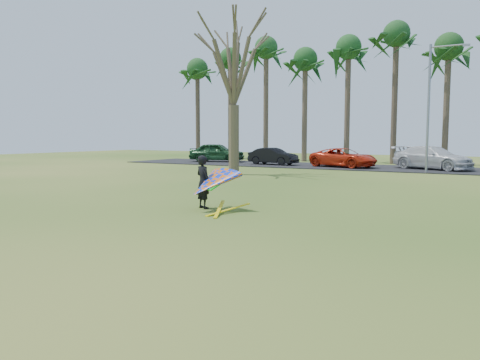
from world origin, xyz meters
The scene contains 16 objects.
ground centered at (0.00, 0.00, 0.00)m, with size 100.00×100.00×0.00m, color #1C5011.
parking_strip centered at (0.00, 25.00, 0.03)m, with size 46.00×7.00×0.06m, color black.
palm_0 centered at (-22.00, 31.00, 9.17)m, with size 4.84×4.84×10.84m.
palm_1 centered at (-18.00, 31.00, 9.85)m, with size 4.84×4.84×11.54m.
palm_2 centered at (-14.00, 31.00, 10.52)m, with size 4.84×4.84×12.24m.
palm_3 centered at (-10.00, 31.00, 9.17)m, with size 4.84×4.84×10.84m.
palm_4 centered at (-6.00, 31.00, 9.85)m, with size 4.84×4.84×11.54m.
palm_5 centered at (-2.00, 31.00, 10.52)m, with size 4.84×4.84×12.24m.
palm_6 centered at (2.00, 31.00, 9.17)m, with size 4.84×4.84×10.84m.
bare_tree_left centered at (-8.00, 15.00, 6.92)m, with size 6.60×6.60×9.70m.
streetlight centered at (2.16, 22.00, 4.46)m, with size 2.28×0.18×8.00m.
car_0 centered at (-16.15, 25.67, 0.89)m, with size 1.97×4.89×1.67m, color #1B4322.
car_1 centered at (-9.89, 24.26, 0.73)m, with size 1.42×4.07×1.34m, color black.
car_2 centered at (-4.07, 24.15, 0.76)m, with size 2.31×5.01×1.39m, color red.
car_3 centered at (1.96, 24.98, 0.86)m, with size 2.23×5.50×1.60m, color silver.
kite_flyer centered at (-1.55, 2.76, 0.85)m, with size 2.13×2.39×2.02m.
Camera 1 is at (6.65, -9.42, 2.35)m, focal length 35.00 mm.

